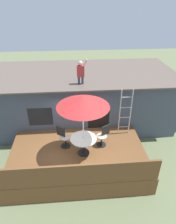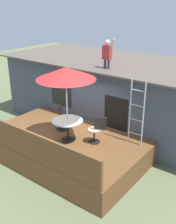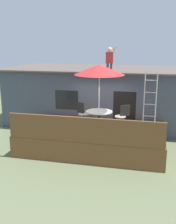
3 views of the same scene
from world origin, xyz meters
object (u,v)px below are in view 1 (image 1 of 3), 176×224
(person_figure, at_px, (81,71))
(patio_chair_right, at_px, (103,136))
(patio_table, at_px, (84,142))
(patio_chair_left, at_px, (64,137))
(patio_umbrella, at_px, (83,102))
(step_ladder, at_px, (125,113))

(person_figure, bearing_deg, patio_chair_right, -65.46)
(patio_table, height_order, patio_chair_left, patio_chair_left)
(patio_chair_left, relative_size, patio_chair_right, 1.00)
(person_figure, relative_size, patio_chair_left, 1.21)
(patio_umbrella, height_order, patio_chair_left, patio_umbrella)
(patio_chair_left, xyz_separation_m, patio_chair_right, (1.64, -0.06, 0.00))
(person_figure, distance_m, patio_chair_left, 2.93)
(patio_table, relative_size, step_ladder, 0.47)
(person_figure, bearing_deg, patio_table, -91.18)
(patio_table, relative_size, patio_umbrella, 0.41)
(person_figure, height_order, patio_chair_right, person_figure)
(patio_table, distance_m, step_ladder, 2.31)
(step_ladder, height_order, patio_chair_left, step_ladder)
(patio_chair_left, height_order, patio_chair_right, same)
(patio_chair_left, bearing_deg, person_figure, 97.47)
(patio_umbrella, bearing_deg, patio_chair_right, 29.15)
(step_ladder, height_order, person_figure, person_figure)
(step_ladder, relative_size, patio_chair_left, 2.39)
(patio_umbrella, xyz_separation_m, patio_chair_right, (0.85, 0.47, -1.89))
(patio_umbrella, relative_size, person_figure, 2.29)
(step_ladder, bearing_deg, patio_chair_left, -166.01)
(step_ladder, distance_m, person_figure, 2.65)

